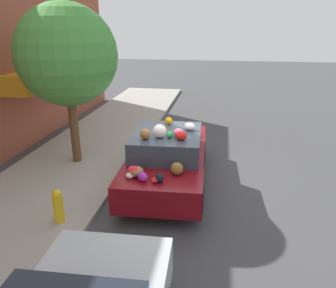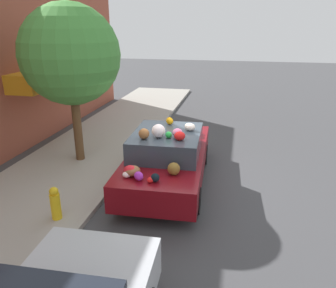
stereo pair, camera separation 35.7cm
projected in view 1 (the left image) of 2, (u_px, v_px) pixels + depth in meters
The scene contains 5 objects.
ground_plane at pixel (163, 181), 8.42m from camera, with size 60.00×60.00×0.00m, color #424244.
sidewalk_curb at pixel (65, 172), 8.82m from camera, with size 24.00×3.20×0.11m.
street_tree at pixel (67, 56), 8.43m from camera, with size 2.63×2.63×4.26m.
fire_hydrant at pixel (58, 206), 6.42m from camera, with size 0.20×0.20×0.70m.
art_car at pixel (168, 156), 8.11m from camera, with size 4.37×2.00×1.70m.
Camera 1 is at (-7.45, -1.36, 3.82)m, focal length 35.00 mm.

